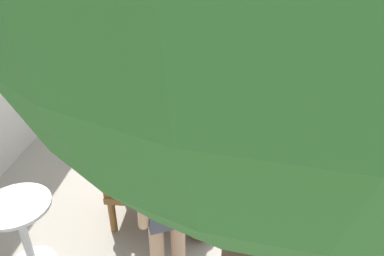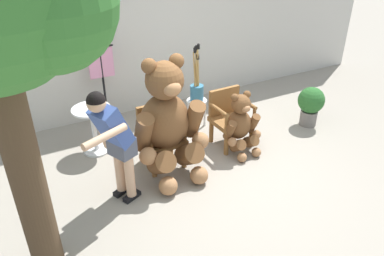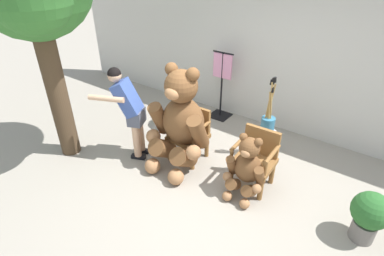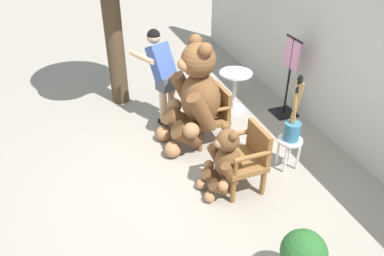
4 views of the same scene
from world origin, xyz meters
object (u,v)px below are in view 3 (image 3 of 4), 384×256
Objects in this scene: white_stool at (266,137)px; clothing_display_stand at (222,84)px; brush_bucket at (268,121)px; person_visitor at (129,107)px; wooden_chair_left at (190,132)px; round_side_table at (182,105)px; potted_plant at (370,214)px; wooden_chair_right at (256,157)px; teddy_bear_large at (180,121)px; teddy_bear_small at (246,168)px.

clothing_display_stand is (-1.33, 0.76, 0.36)m from white_stool.
person_visitor is at bearing -144.39° from brush_bucket.
wooden_chair_left is 0.90× the size of brush_bucket.
potted_plant is at bearing -14.56° from round_side_table.
clothing_display_stand is at bearing 61.71° from round_side_table.
clothing_display_stand is (0.42, 0.77, 0.27)m from round_side_table.
brush_bucket is 1.75m from round_side_table.
wooden_chair_left and wooden_chair_right have the same top height.
wooden_chair_right is 0.63× the size of clothing_display_stand.
person_visitor reaches higher than clothing_display_stand.
wooden_chair_right is at bearing -77.86° from white_stool.
wooden_chair_right reaches higher than white_stool.
potted_plant is (3.47, 0.38, -0.52)m from person_visitor.
brush_bucket is (0.99, 1.02, -0.14)m from teddy_bear_large.
clothing_display_stand is (-3.00, 1.66, 0.32)m from potted_plant.
clothing_display_stand reaches higher than wooden_chair_right.
teddy_bear_large is 1.21m from teddy_bear_small.
teddy_bear_small is at bearing -14.17° from wooden_chair_left.
white_stool is (1.00, 0.75, -0.11)m from wooden_chair_left.
wooden_chair_right is at bearing 15.27° from person_visitor.
white_stool is 0.64× the size of round_side_table.
clothing_display_stand reaches higher than teddy_bear_small.
brush_bucket is at bearing 102.29° from wooden_chair_right.
teddy_bear_large reaches higher than potted_plant.
person_visitor is at bearing -144.42° from white_stool.
brush_bucket is at bearing 151.79° from potted_plant.
teddy_bear_small reaches higher than wooden_chair_right.
teddy_bear_small is 2.02m from person_visitor.
teddy_bear_small is at bearing -174.68° from potted_plant.
teddy_bear_small is (0.00, -0.29, 0.01)m from wooden_chair_right.
potted_plant reaches higher than white_stool.
round_side_table is (-0.75, 1.01, -0.36)m from teddy_bear_large.
teddy_bear_small reaches higher than white_stool.
wooden_chair_right is at bearing -21.14° from round_side_table.
teddy_bear_large is (-1.16, -0.27, 0.35)m from wooden_chair_right.
teddy_bear_small is at bearing -28.37° from round_side_table.
wooden_chair_right is 2.07m from person_visitor.
brush_bucket is (1.00, 0.75, 0.21)m from wooden_chair_left.
wooden_chair_left is 1.26m from brush_bucket.
wooden_chair_right is 0.52× the size of teddy_bear_large.
wooden_chair_right is 2.04m from round_side_table.
wooden_chair_right reaches higher than round_side_table.
wooden_chair_right is 0.56× the size of person_visitor.
person_visitor is 2.21m from brush_bucket.
teddy_bear_large is at bearing -134.23° from brush_bucket.
person_visitor is (-0.79, -0.53, 0.45)m from wooden_chair_left.
teddy_bear_small is 0.70× the size of clothing_display_stand.
round_side_table is at bearing 126.58° from teddy_bear_large.
wooden_chair_right is at bearing -45.40° from clothing_display_stand.
wooden_chair_left is at bearing -143.06° from brush_bucket.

